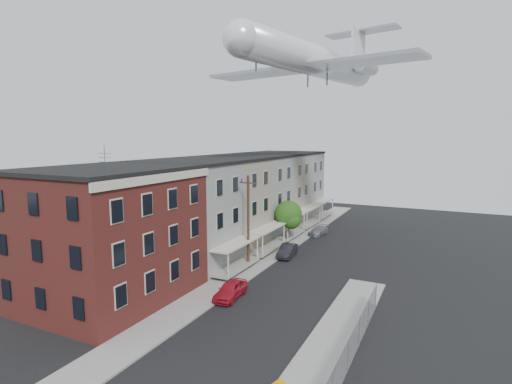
{
  "coord_description": "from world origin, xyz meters",
  "views": [
    {
      "loc": [
        11.29,
        -15.09,
        12.53
      ],
      "look_at": [
        0.92,
        6.26,
        9.28
      ],
      "focal_mm": 28.0,
      "sensor_mm": 36.0,
      "label": 1
    }
  ],
  "objects_px": {
    "utility_pole": "(248,221)",
    "car_far": "(318,231)",
    "car_near": "(230,290)",
    "car_mid": "(287,251)",
    "street_tree": "(289,215)",
    "airplane": "(316,61)"
  },
  "relations": [
    {
      "from": "utility_pole",
      "to": "car_mid",
      "type": "bearing_deg",
      "value": 68.94
    },
    {
      "from": "car_near",
      "to": "car_far",
      "type": "xyz_separation_m",
      "value": [
        0.14,
        22.74,
        -0.12
      ]
    },
    {
      "from": "car_mid",
      "to": "car_far",
      "type": "bearing_deg",
      "value": 82.99
    },
    {
      "from": "street_tree",
      "to": "airplane",
      "type": "height_order",
      "value": "airplane"
    },
    {
      "from": "utility_pole",
      "to": "airplane",
      "type": "xyz_separation_m",
      "value": [
        2.8,
        11.25,
        16.31
      ]
    },
    {
      "from": "car_mid",
      "to": "street_tree",
      "type": "bearing_deg",
      "value": 103.21
    },
    {
      "from": "car_near",
      "to": "airplane",
      "type": "height_order",
      "value": "airplane"
    },
    {
      "from": "car_mid",
      "to": "car_far",
      "type": "relative_size",
      "value": 1.04
    },
    {
      "from": "utility_pole",
      "to": "car_near",
      "type": "distance_m",
      "value": 8.31
    },
    {
      "from": "car_near",
      "to": "car_mid",
      "type": "xyz_separation_m",
      "value": [
        0.0,
        12.2,
        -0.02
      ]
    },
    {
      "from": "car_far",
      "to": "airplane",
      "type": "xyz_separation_m",
      "value": [
        0.66,
        -4.48,
        20.44
      ]
    },
    {
      "from": "utility_pole",
      "to": "car_mid",
      "type": "height_order",
      "value": "utility_pole"
    },
    {
      "from": "street_tree",
      "to": "car_far",
      "type": "xyz_separation_m",
      "value": [
        1.81,
        5.81,
        -2.9
      ]
    },
    {
      "from": "car_near",
      "to": "car_far",
      "type": "distance_m",
      "value": 22.74
    },
    {
      "from": "car_near",
      "to": "car_mid",
      "type": "distance_m",
      "value": 12.2
    },
    {
      "from": "car_mid",
      "to": "car_near",
      "type": "bearing_deg",
      "value": -96.27
    },
    {
      "from": "utility_pole",
      "to": "car_far",
      "type": "bearing_deg",
      "value": 82.26
    },
    {
      "from": "street_tree",
      "to": "utility_pole",
      "type": "bearing_deg",
      "value": -91.89
    },
    {
      "from": "street_tree",
      "to": "car_mid",
      "type": "distance_m",
      "value": 5.74
    },
    {
      "from": "street_tree",
      "to": "airplane",
      "type": "bearing_deg",
      "value": 28.23
    },
    {
      "from": "utility_pole",
      "to": "street_tree",
      "type": "bearing_deg",
      "value": 88.11
    },
    {
      "from": "utility_pole",
      "to": "car_near",
      "type": "relative_size",
      "value": 2.27
    }
  ]
}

